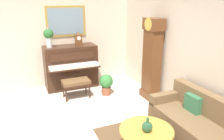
% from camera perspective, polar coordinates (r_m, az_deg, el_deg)
% --- Properties ---
extents(ground_plane, '(6.40, 6.00, 0.10)m').
position_cam_1_polar(ground_plane, '(4.61, -8.91, -15.21)').
color(ground_plane, beige).
extents(wall_left, '(0.13, 4.90, 2.80)m').
position_cam_1_polar(wall_left, '(6.52, -15.37, 8.01)').
color(wall_left, beige).
rests_on(wall_left, ground_plane).
extents(wall_back, '(5.30, 0.13, 2.80)m').
position_cam_1_polar(wall_back, '(5.10, 17.38, 5.17)').
color(wall_back, beige).
rests_on(wall_back, ground_plane).
extents(piano, '(0.87, 1.44, 1.21)m').
position_cam_1_polar(piano, '(6.42, -10.46, 0.87)').
color(piano, '#3D2316').
rests_on(piano, ground_plane).
extents(piano_bench, '(0.42, 0.70, 0.48)m').
position_cam_1_polar(piano_bench, '(5.74, -9.20, -3.28)').
color(piano_bench, '#3D2316').
rests_on(piano_bench, ground_plane).
extents(grandfather_clock, '(0.52, 0.34, 2.03)m').
position_cam_1_polar(grandfather_clock, '(5.59, 10.14, 2.14)').
color(grandfather_clock, brown).
rests_on(grandfather_clock, ground_plane).
extents(couch, '(1.90, 0.80, 0.84)m').
position_cam_1_polar(couch, '(4.35, 21.46, -12.92)').
color(couch, brown).
rests_on(couch, ground_plane).
extents(coffee_table, '(0.88, 0.88, 0.43)m').
position_cam_1_polar(coffee_table, '(3.78, 8.79, -15.16)').
color(coffee_table, gold).
rests_on(coffee_table, ground_plane).
extents(mantel_clock, '(0.13, 0.18, 0.38)m').
position_cam_1_polar(mantel_clock, '(6.30, -8.61, 7.84)').
color(mantel_clock, brown).
rests_on(mantel_clock, piano).
extents(flower_vase, '(0.26, 0.26, 0.58)m').
position_cam_1_polar(flower_vase, '(6.13, -15.94, 8.45)').
color(flower_vase, silver).
rests_on(flower_vase, piano).
extents(green_jug, '(0.17, 0.17, 0.24)m').
position_cam_1_polar(green_jug, '(3.66, 9.01, -14.13)').
color(green_jug, '#234C33').
rests_on(green_jug, coffee_table).
extents(potted_plant, '(0.36, 0.36, 0.56)m').
position_cam_1_polar(potted_plant, '(5.88, -1.49, -3.39)').
color(potted_plant, '#935138').
rests_on(potted_plant, ground_plane).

